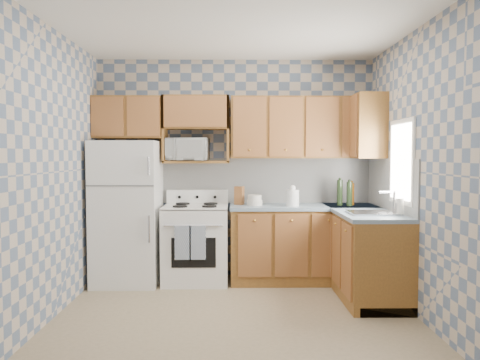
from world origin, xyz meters
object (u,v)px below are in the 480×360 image
microwave (188,149)px  stove_body (196,245)px  refrigerator (128,212)px  electric_kettle (293,198)px

microwave → stove_body: bearing=-48.0°
refrigerator → microwave: size_ratio=3.40×
stove_body → microwave: (-0.10, 0.14, 1.14)m
stove_body → electric_kettle: size_ratio=4.71×
refrigerator → electric_kettle: bearing=-1.9°
refrigerator → stove_body: (0.80, 0.03, -0.39)m
electric_kettle → microwave: bearing=169.8°
refrigerator → microwave: microwave is taller
refrigerator → electric_kettle: refrigerator is taller
electric_kettle → stove_body: bearing=175.6°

